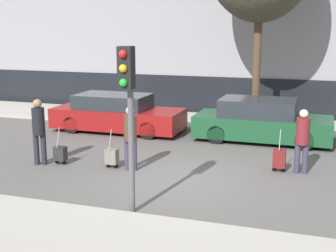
{
  "coord_description": "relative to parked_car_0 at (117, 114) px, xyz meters",
  "views": [
    {
      "loc": [
        3.28,
        -10.56,
        3.74
      ],
      "look_at": [
        -0.84,
        1.8,
        0.95
      ],
      "focal_mm": 50.0,
      "sensor_mm": 36.0,
      "label": 1
    }
  ],
  "objects": [
    {
      "name": "traffic_light",
      "position": [
        3.45,
        -6.94,
        1.78
      ],
      "size": [
        0.28,
        0.47,
        3.37
      ],
      "color": "#515154",
      "rests_on": "ground_plane"
    },
    {
      "name": "ground_plane",
      "position": [
        3.71,
        -4.57,
        -0.64
      ],
      "size": [
        80.0,
        80.0,
        0.0
      ],
      "primitive_type": "plane",
      "color": "#565451"
    },
    {
      "name": "pedestrian_center",
      "position": [
        2.29,
        -4.16,
        0.33
      ],
      "size": [
        0.35,
        0.34,
        1.71
      ],
      "rotation": [
        0.0,
        0.0,
        -0.0
      ],
      "color": "#383347",
      "rests_on": "ground_plane"
    },
    {
      "name": "trolley_right",
      "position": [
        6.03,
        -3.08,
        -0.28
      ],
      "size": [
        0.34,
        0.29,
        1.14
      ],
      "color": "maroon",
      "rests_on": "ground_plane"
    },
    {
      "name": "pedestrian_left",
      "position": [
        -0.27,
        -4.48,
        0.41
      ],
      "size": [
        0.34,
        0.34,
        1.82
      ],
      "rotation": [
        0.0,
        0.0,
        3.47
      ],
      "color": "#23232D",
      "rests_on": "ground_plane"
    },
    {
      "name": "parked_car_1",
      "position": [
        5.14,
        0.17,
        0.02
      ],
      "size": [
        4.42,
        1.81,
        1.41
      ],
      "color": "#194728",
      "rests_on": "ground_plane"
    },
    {
      "name": "trolley_center",
      "position": [
        1.74,
        -4.16,
        -0.32
      ],
      "size": [
        0.34,
        0.29,
        1.07
      ],
      "color": "slate",
      "rests_on": "ground_plane"
    },
    {
      "name": "sidewalk_far",
      "position": [
        3.71,
        2.43,
        -0.58
      ],
      "size": [
        28.0,
        3.0,
        0.12
      ],
      "color": "#A39E93",
      "rests_on": "ground_plane"
    },
    {
      "name": "parked_car_0",
      "position": [
        0.0,
        0.0,
        0.0
      ],
      "size": [
        4.69,
        1.79,
        1.35
      ],
      "color": "maroon",
      "rests_on": "ground_plane"
    },
    {
      "name": "sidewalk_near",
      "position": [
        3.71,
        -8.32,
        -0.58
      ],
      "size": [
        28.0,
        2.5,
        0.12
      ],
      "color": "#A39E93",
      "rests_on": "ground_plane"
    },
    {
      "name": "pedestrian_right",
      "position": [
        6.58,
        -3.03,
        0.32
      ],
      "size": [
        0.35,
        0.34,
        1.68
      ],
      "rotation": [
        0.0,
        0.0,
        0.09
      ],
      "color": "#383347",
      "rests_on": "ground_plane"
    },
    {
      "name": "trolley_left",
      "position": [
        0.25,
        -4.3,
        -0.33
      ],
      "size": [
        0.34,
        0.29,
        1.04
      ],
      "color": "#262628",
      "rests_on": "ground_plane"
    }
  ]
}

